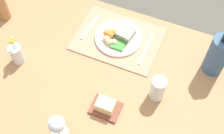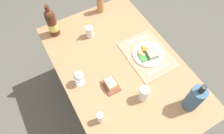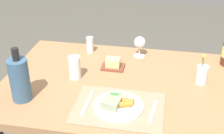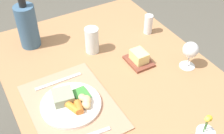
% 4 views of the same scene
% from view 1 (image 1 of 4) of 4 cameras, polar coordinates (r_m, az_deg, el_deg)
% --- Properties ---
extents(ground_plane, '(8.00, 8.00, 0.00)m').
position_cam_1_polar(ground_plane, '(2.15, -1.90, -12.21)').
color(ground_plane, '#565349').
extents(dining_table, '(1.35, 0.88, 0.77)m').
position_cam_1_polar(dining_table, '(1.53, -2.61, -3.23)').
color(dining_table, '#A5764E').
rests_on(dining_table, ground_plane).
extents(placemat, '(0.42, 0.32, 0.01)m').
position_cam_1_polar(placemat, '(1.57, 1.11, 5.27)').
color(placemat, tan).
rests_on(placemat, dining_table).
extents(dinner_plate, '(0.24, 0.24, 0.05)m').
position_cam_1_polar(dinner_plate, '(1.55, 1.20, 5.59)').
color(dinner_plate, white).
rests_on(dinner_plate, placemat).
extents(fork, '(0.02, 0.21, 0.00)m').
position_cam_1_polar(fork, '(1.53, 6.32, 3.48)').
color(fork, silver).
rests_on(fork, placemat).
extents(knife, '(0.03, 0.17, 0.00)m').
position_cam_1_polar(knife, '(1.61, -4.12, 7.33)').
color(knife, silver).
rests_on(knife, placemat).
extents(pepper_mill, '(0.06, 0.06, 0.22)m').
position_cam_1_polar(pepper_mill, '(1.69, -20.08, 11.15)').
color(pepper_mill, '#AE7843').
rests_on(pepper_mill, dining_table).
extents(butter_dish, '(0.13, 0.10, 0.06)m').
position_cam_1_polar(butter_dish, '(1.34, -1.19, -7.31)').
color(butter_dish, brown).
rests_on(butter_dish, dining_table).
extents(water_tumbler, '(0.07, 0.07, 0.13)m').
position_cam_1_polar(water_tumbler, '(1.36, 8.47, -4.11)').
color(water_tumbler, silver).
rests_on(water_tumbler, dining_table).
extents(cooler_bottle, '(0.10, 0.10, 0.28)m').
position_cam_1_polar(cooler_bottle, '(1.45, 19.05, 2.18)').
color(cooler_bottle, '#3C5E7D').
rests_on(cooler_bottle, dining_table).
extents(wine_glass, '(0.07, 0.07, 0.13)m').
position_cam_1_polar(wine_glass, '(1.26, -10.22, -10.48)').
color(wine_glass, white).
rests_on(wine_glass, dining_table).
extents(flower_vase, '(0.06, 0.06, 0.17)m').
position_cam_1_polar(flower_vase, '(1.52, -17.32, 2.41)').
color(flower_vase, silver).
rests_on(flower_vase, dining_table).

